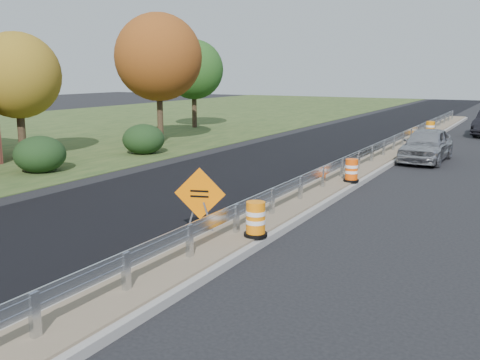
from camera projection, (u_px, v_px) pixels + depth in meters
The scene contains 15 objects.
ground at pixel (300, 206), 16.49m from camera, with size 140.00×140.00×0.00m, color black.
grass_verge_near at pixel (32, 132), 36.49m from camera, with size 30.00×120.00×0.03m, color #2D451D.
milled_overlay at pixel (297, 153), 27.15m from camera, with size 7.20×120.00×0.01m, color black.
median at pixel (372, 164), 23.31m from camera, with size 1.60×55.00×0.23m.
guardrail at pixel (378, 147), 24.05m from camera, with size 0.10×46.15×0.72m.
hedge_mid at pixel (40, 154), 21.82m from camera, with size 2.09×2.09×1.52m, color black.
hedge_north at pixel (144, 139), 26.72m from camera, with size 2.09×2.09×1.52m, color black.
tree_near_yellow at pixel (17, 76), 24.58m from camera, with size 3.96×3.96×5.88m.
tree_near_red at pixel (158, 57), 30.28m from camera, with size 4.95×4.95×7.35m.
tree_near_back at pixel (194, 70), 38.69m from camera, with size 4.29×4.29×6.37m.
caution_sign at pixel (200, 221), 13.21m from camera, with size 1.24×0.54×1.78m.
barrel_median_near at pixel (256, 220), 12.64m from camera, with size 0.57×0.57×0.83m.
barrel_median_mid at pixel (351, 171), 18.96m from camera, with size 0.55×0.55×0.80m.
barrel_median_far at pixel (430, 129), 32.10m from camera, with size 0.63×0.63×0.92m.
car_silver at pixel (427, 145), 24.53m from camera, with size 1.84×4.57×1.56m, color #A7A7AC.
Camera 1 is at (6.16, -14.88, 4.07)m, focal length 40.00 mm.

